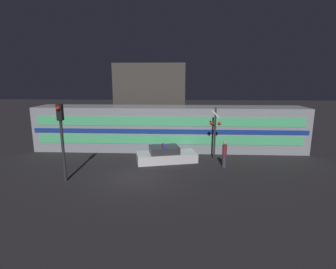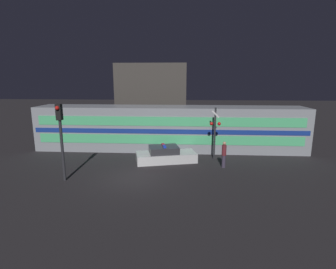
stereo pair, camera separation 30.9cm
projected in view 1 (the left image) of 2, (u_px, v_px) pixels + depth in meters
The scene contains 7 objects.
ground_plane at pixel (135, 178), 15.87m from camera, with size 120.00×120.00×0.00m, color #262326.
train at pixel (169, 128), 22.04m from camera, with size 22.14×2.92×3.65m.
police_car at pixel (166, 155), 18.98m from camera, with size 4.57×2.72×1.26m.
pedestrian at pixel (224, 154), 17.65m from camera, with size 0.30×0.30×1.80m.
crossing_signal_near at pixel (215, 130), 19.22m from camera, with size 0.81×0.34×3.86m.
traffic_light_corner at pixel (62, 132), 14.79m from camera, with size 0.30×0.46×4.52m.
building_left at pixel (151, 98), 29.62m from camera, with size 7.52×5.05×7.49m.
Camera 1 is at (2.72, -14.85, 5.90)m, focal length 28.00 mm.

